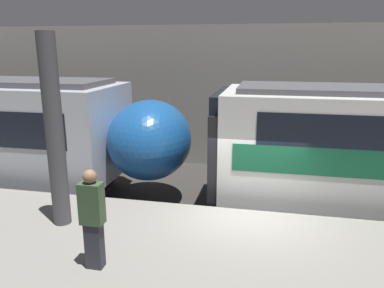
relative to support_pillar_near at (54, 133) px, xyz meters
name	(u,v)px	position (x,y,z in m)	size (l,w,h in m)	color
ground_plane	(248,248)	(3.86, 1.47, -2.96)	(120.00, 120.00, 0.00)	#33302D
platform	(242,277)	(3.86, -0.45, -2.46)	(40.00, 3.83, 0.99)	gray
station_rear_barrier	(261,99)	(3.86, 7.86, -0.24)	(50.00, 0.15, 5.44)	#9E998E
support_pillar_near	(54,133)	(0.00, 0.00, 0.00)	(0.36, 0.36, 3.93)	#47474C
person_waiting	(93,217)	(1.44, -1.39, -1.04)	(0.38, 0.24, 1.74)	#2D2D38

